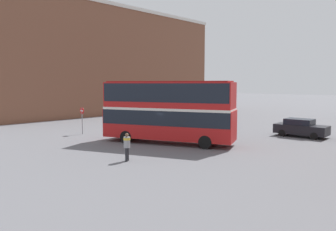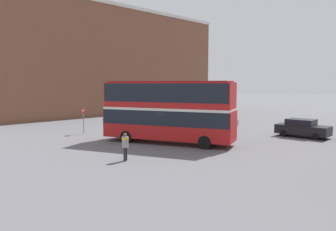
# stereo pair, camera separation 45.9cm
# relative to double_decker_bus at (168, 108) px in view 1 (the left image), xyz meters

# --- Properties ---
(ground_plane) EXTENTS (240.00, 240.00, 0.00)m
(ground_plane) POSITION_rel_double_decker_bus_xyz_m (-0.66, -0.13, -2.80)
(ground_plane) COLOR slate
(building_row_left) EXTENTS (8.42, 40.01, 16.38)m
(building_row_left) POSITION_rel_double_decker_bus_xyz_m (-25.49, 13.15, 5.40)
(building_row_left) COLOR brown
(building_row_left) RESTS_ON ground_plane
(double_decker_bus) EXTENTS (10.56, 6.23, 4.91)m
(double_decker_bus) POSITION_rel_double_decker_bus_xyz_m (0.00, 0.00, 0.00)
(double_decker_bus) COLOR red
(double_decker_bus) RESTS_ON ground_plane
(pedestrian_foreground) EXTENTS (0.59, 0.59, 1.72)m
(pedestrian_foreground) POSITION_rel_double_decker_bus_xyz_m (2.28, -6.04, -1.75)
(pedestrian_foreground) COLOR #232328
(pedestrian_foreground) RESTS_ON ground_plane
(parked_car_kerb_near) EXTENTS (4.19, 2.51, 1.57)m
(parked_car_kerb_near) POSITION_rel_double_decker_bus_xyz_m (-2.56, 10.61, -2.01)
(parked_car_kerb_near) COLOR silver
(parked_car_kerb_near) RESTS_ON ground_plane
(parked_car_kerb_far) EXTENTS (4.75, 1.98, 1.51)m
(parked_car_kerb_far) POSITION_rel_double_decker_bus_xyz_m (-13.17, 10.13, -2.04)
(parked_car_kerb_far) COLOR maroon
(parked_car_kerb_far) RESTS_ON ground_plane
(parked_car_side_street) EXTENTS (4.49, 2.10, 1.59)m
(parked_car_side_street) POSITION_rel_double_decker_bus_xyz_m (6.35, 10.44, -2.00)
(parked_car_side_street) COLOR black
(parked_car_side_street) RESTS_ON ground_plane
(no_entry_sign) EXTENTS (0.62, 0.08, 2.49)m
(no_entry_sign) POSITION_rel_double_decker_bus_xyz_m (-9.08, -2.06, -1.13)
(no_entry_sign) COLOR gray
(no_entry_sign) RESTS_ON ground_plane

